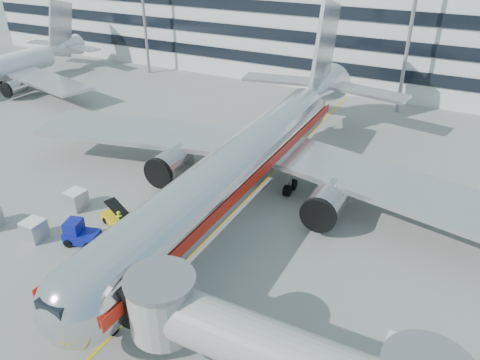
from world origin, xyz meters
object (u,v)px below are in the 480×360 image
at_px(ramp_worker, 120,221).
at_px(cargo_container_right, 76,200).
at_px(baggage_tug, 80,234).
at_px(main_jet, 251,156).
at_px(cargo_container_front, 34,230).
at_px(belt_loader, 122,221).

bearing_deg(ramp_worker, cargo_container_right, 124.77).
height_order(baggage_tug, ramp_worker, baggage_tug).
distance_m(main_jet, cargo_container_front, 19.69).
bearing_deg(main_jet, baggage_tug, -123.94).
bearing_deg(cargo_container_right, ramp_worker, -10.01).
distance_m(cargo_container_right, ramp_worker, 6.17).
xyz_separation_m(baggage_tug, ramp_worker, (1.84, 2.83, 0.07)).
distance_m(baggage_tug, cargo_container_front, 3.98).
bearing_deg(cargo_container_right, baggage_tug, -42.66).
height_order(main_jet, cargo_container_front, main_jet).
xyz_separation_m(main_jet, ramp_worker, (-7.13, -10.50, -3.26)).
bearing_deg(belt_loader, main_jet, 53.19).
xyz_separation_m(main_jet, belt_loader, (-7.46, -9.97, -3.63)).
bearing_deg(cargo_container_front, baggage_tug, 19.11).
bearing_deg(baggage_tug, ramp_worker, 56.90).
bearing_deg(baggage_tug, belt_loader, 65.83).
distance_m(baggage_tug, ramp_worker, 3.38).
bearing_deg(ramp_worker, main_jet, 10.62).
relative_size(baggage_tug, cargo_container_front, 1.79).
bearing_deg(belt_loader, cargo_container_front, -138.50).
xyz_separation_m(main_jet, cargo_container_right, (-13.20, -9.43, -3.35)).
relative_size(belt_loader, cargo_container_front, 2.65).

